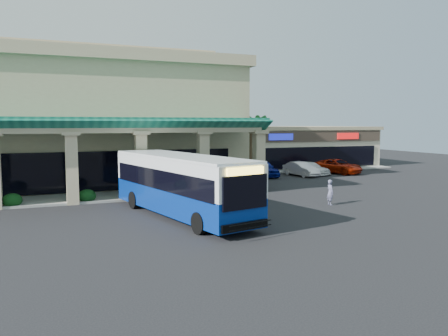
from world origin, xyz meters
name	(u,v)px	position (x,y,z in m)	size (l,w,h in m)	color
ground	(208,210)	(0.00, 0.00, 0.00)	(110.00, 110.00, 0.00)	black
main_building	(58,119)	(-8.00, 16.00, 5.67)	(30.80, 14.80, 11.35)	tan
arcade	(63,159)	(-8.00, 6.80, 2.85)	(30.00, 6.20, 5.70)	#0F5C49
strip_mall	(277,146)	(18.00, 24.00, 2.45)	(22.50, 12.50, 4.90)	beige
palm_0	(255,145)	(8.50, 11.00, 3.30)	(2.40, 2.40, 6.60)	#16531D
palm_1	(251,148)	(9.50, 14.00, 2.90)	(2.40, 2.40, 5.80)	#16531D
broadleaf_tree	(214,150)	(7.50, 19.00, 2.41)	(2.60, 2.60, 4.81)	black
transit_bus	(181,186)	(-1.98, -1.00, 1.74)	(2.90, 12.47, 3.48)	navy
pedestrian	(330,192)	(7.95, -1.26, 0.83)	(0.60, 0.39, 1.65)	slate
car_silver	(262,168)	(10.75, 13.97, 0.82)	(1.94, 4.83, 1.65)	navy
car_white	(301,169)	(14.62, 12.96, 0.70)	(1.49, 4.27, 1.41)	silver
car_red	(311,168)	(16.27, 13.77, 0.64)	(1.80, 4.43, 1.29)	white
car_gray	(337,166)	(19.42, 13.54, 0.75)	(2.49, 5.41, 1.50)	#981B05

